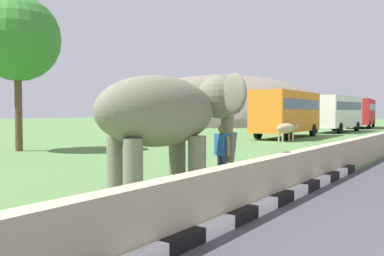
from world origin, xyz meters
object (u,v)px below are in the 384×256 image
(elephant, at_px, (170,113))
(bus_white, at_px, (337,111))
(bus_red, at_px, (361,111))
(cow_near, at_px, (287,129))
(bus_orange, at_px, (287,111))
(person_handler, at_px, (222,152))

(elephant, xyz_separation_m, bus_white, (33.14, 5.33, 0.13))
(bus_red, relative_size, cow_near, 5.09)
(elephant, bearing_deg, bus_orange, 15.12)
(elephant, height_order, cow_near, elephant)
(elephant, height_order, person_handler, elephant)
(bus_orange, xyz_separation_m, bus_red, (23.25, -0.14, 0.00))
(cow_near, bearing_deg, elephant, -166.50)
(bus_orange, distance_m, cow_near, 4.68)
(bus_orange, height_order, cow_near, bus_orange)
(bus_white, bearing_deg, bus_orange, 176.66)
(elephant, relative_size, cow_near, 2.15)
(elephant, distance_m, cow_near, 18.47)
(person_handler, bearing_deg, elephant, 162.30)
(bus_orange, relative_size, cow_near, 4.75)
(elephant, height_order, bus_white, bus_white)
(bus_red, bearing_deg, elephant, -172.67)
(bus_red, bearing_deg, cow_near, -176.81)
(person_handler, height_order, bus_red, bus_red)
(bus_orange, height_order, bus_white, same)
(bus_red, height_order, cow_near, bus_red)
(elephant, xyz_separation_m, person_handler, (1.61, -0.51, -1.03))
(bus_white, height_order, cow_near, bus_white)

